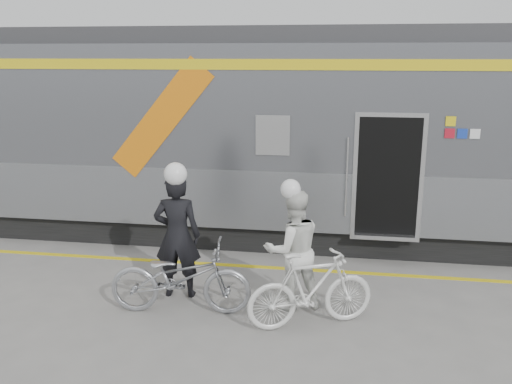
% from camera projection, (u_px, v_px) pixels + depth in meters
% --- Properties ---
extents(ground, '(90.00, 90.00, 0.00)m').
position_uv_depth(ground, '(204.00, 324.00, 7.49)').
color(ground, slate).
rests_on(ground, ground).
extents(train, '(24.00, 3.17, 4.10)m').
position_uv_depth(train, '(273.00, 134.00, 10.94)').
color(train, black).
rests_on(train, ground).
extents(safety_strip, '(24.00, 0.12, 0.01)m').
position_uv_depth(safety_strip, '(235.00, 265.00, 9.55)').
color(safety_strip, gold).
rests_on(safety_strip, ground).
extents(man, '(0.74, 0.53, 1.93)m').
position_uv_depth(man, '(177.00, 236.00, 8.16)').
color(man, black).
rests_on(man, ground).
extents(bicycle_left, '(2.08, 0.90, 1.06)m').
position_uv_depth(bicycle_left, '(181.00, 278.00, 7.71)').
color(bicycle_left, '#97989E').
rests_on(bicycle_left, ground).
extents(woman, '(1.06, 0.96, 1.77)m').
position_uv_depth(woman, '(293.00, 250.00, 7.80)').
color(woman, silver).
rests_on(woman, ground).
extents(bicycle_right, '(1.84, 1.17, 1.07)m').
position_uv_depth(bicycle_right, '(311.00, 289.00, 7.31)').
color(bicycle_right, silver).
rests_on(bicycle_right, ground).
extents(helmet_man, '(0.33, 0.33, 0.33)m').
position_uv_depth(helmet_man, '(174.00, 162.00, 7.88)').
color(helmet_man, white).
rests_on(helmet_man, man).
extents(helmet_woman, '(0.28, 0.28, 0.28)m').
position_uv_depth(helmet_woman, '(294.00, 180.00, 7.54)').
color(helmet_woman, white).
rests_on(helmet_woman, woman).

